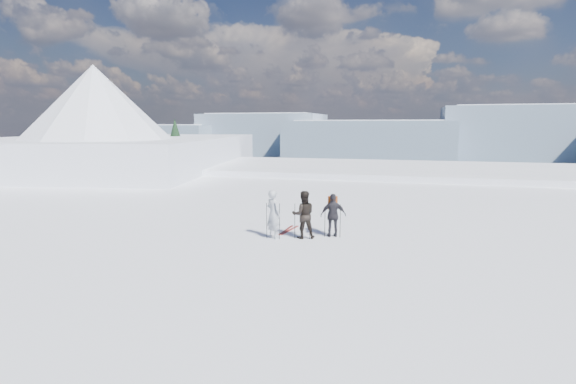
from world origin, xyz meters
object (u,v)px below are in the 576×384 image
object	(u,v)px
skier_grey	(273,214)
skier_pack	(333,215)
skis_loose	(288,230)
skier_dark	(303,215)

from	to	relation	value
skier_grey	skier_pack	bearing A→B (deg)	-124.39
skis_loose	skier_dark	bearing A→B (deg)	-48.96
skier_grey	skier_pack	world-z (taller)	skier_grey
skier_pack	skis_loose	distance (m)	2.19
skis_loose	skier_pack	bearing A→B (deg)	-14.90
skier_pack	skis_loose	size ratio (longest dim) A/B	0.99
skier_dark	skis_loose	xyz separation A→B (m)	(-0.90, 1.04, -0.90)
skier_grey	skis_loose	world-z (taller)	skier_grey
skier_grey	skis_loose	distance (m)	1.64
skier_grey	skier_dark	distance (m)	1.14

